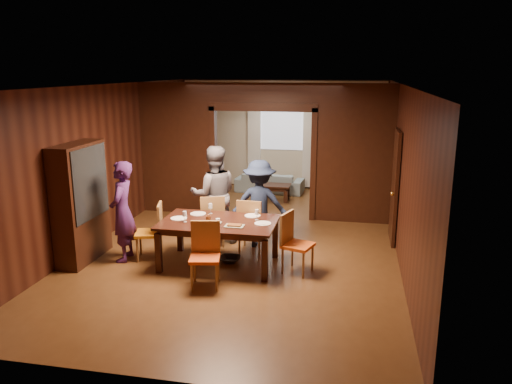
% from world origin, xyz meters
% --- Properties ---
extents(floor, '(9.00, 9.00, 0.00)m').
position_xyz_m(floor, '(0.00, 0.00, 0.00)').
color(floor, '#543217').
rests_on(floor, ground).
extents(ceiling, '(5.50, 9.00, 0.02)m').
position_xyz_m(ceiling, '(0.00, 0.00, 2.90)').
color(ceiling, silver).
rests_on(ceiling, room_walls).
extents(room_walls, '(5.52, 9.01, 2.90)m').
position_xyz_m(room_walls, '(0.00, 1.89, 1.51)').
color(room_walls, black).
rests_on(room_walls, floor).
extents(person_purple, '(0.50, 0.68, 1.71)m').
position_xyz_m(person_purple, '(-1.84, -1.39, 0.85)').
color(person_purple, '#3F1C52').
rests_on(person_purple, floor).
extents(person_grey, '(1.07, 0.95, 1.82)m').
position_xyz_m(person_grey, '(-0.58, -0.21, 0.91)').
color(person_grey, slate).
rests_on(person_grey, floor).
extents(person_navy, '(1.08, 0.67, 1.60)m').
position_xyz_m(person_navy, '(0.29, -0.27, 0.80)').
color(person_navy, '#19243F').
rests_on(person_navy, floor).
extents(sofa, '(1.81, 0.82, 0.52)m').
position_xyz_m(sofa, '(-0.22, 3.85, 0.26)').
color(sofa, '#88A4B2').
rests_on(sofa, floor).
extents(serving_bowl, '(0.36, 0.36, 0.09)m').
position_xyz_m(serving_bowl, '(-0.05, -1.16, 0.80)').
color(serving_bowl, black).
rests_on(serving_bowl, dining_table).
extents(dining_table, '(1.88, 1.17, 0.76)m').
position_xyz_m(dining_table, '(-0.19, -1.31, 0.38)').
color(dining_table, black).
rests_on(dining_table, floor).
extents(coffee_table, '(0.80, 0.50, 0.40)m').
position_xyz_m(coffee_table, '(0.03, 3.00, 0.20)').
color(coffee_table, black).
rests_on(coffee_table, floor).
extents(chair_left, '(0.54, 0.54, 0.97)m').
position_xyz_m(chair_left, '(-1.45, -1.26, 0.48)').
color(chair_left, '#C57212').
rests_on(chair_left, floor).
extents(chair_right, '(0.56, 0.56, 0.97)m').
position_xyz_m(chair_right, '(1.12, -1.36, 0.48)').
color(chair_right, '#E65915').
rests_on(chair_right, floor).
extents(chair_far_l, '(0.56, 0.56, 0.97)m').
position_xyz_m(chair_far_l, '(-0.57, -0.39, 0.48)').
color(chair_far_l, '#D14B13').
rests_on(chair_far_l, floor).
extents(chair_far_r, '(0.46, 0.46, 0.97)m').
position_xyz_m(chair_far_r, '(0.20, -0.53, 0.48)').
color(chair_far_r, '#EE4C16').
rests_on(chair_far_r, floor).
extents(chair_near, '(0.52, 0.52, 0.97)m').
position_xyz_m(chair_near, '(-0.18, -2.18, 0.48)').
color(chair_near, '#CC4613').
rests_on(chair_near, floor).
extents(hutch, '(0.40, 1.20, 2.00)m').
position_xyz_m(hutch, '(-2.53, -1.50, 1.00)').
color(hutch, black).
rests_on(hutch, floor).
extents(door_right, '(0.06, 0.90, 2.10)m').
position_xyz_m(door_right, '(2.70, 0.50, 1.05)').
color(door_right, black).
rests_on(door_right, floor).
extents(window_far, '(1.20, 0.03, 1.30)m').
position_xyz_m(window_far, '(0.00, 4.44, 1.70)').
color(window_far, silver).
rests_on(window_far, back_wall).
extents(curtain_left, '(0.35, 0.06, 2.40)m').
position_xyz_m(curtain_left, '(-0.75, 4.40, 1.25)').
color(curtain_left, white).
rests_on(curtain_left, back_wall).
extents(curtain_right, '(0.35, 0.06, 2.40)m').
position_xyz_m(curtain_right, '(0.75, 4.40, 1.25)').
color(curtain_right, white).
rests_on(curtain_right, back_wall).
extents(plate_left, '(0.27, 0.27, 0.01)m').
position_xyz_m(plate_left, '(-0.88, -1.31, 0.77)').
color(plate_left, white).
rests_on(plate_left, dining_table).
extents(plate_far_l, '(0.27, 0.27, 0.01)m').
position_xyz_m(plate_far_l, '(-0.65, -0.99, 0.77)').
color(plate_far_l, silver).
rests_on(plate_far_l, dining_table).
extents(plate_far_r, '(0.27, 0.27, 0.01)m').
position_xyz_m(plate_far_r, '(0.29, -0.92, 0.77)').
color(plate_far_r, white).
rests_on(plate_far_r, dining_table).
extents(plate_right, '(0.27, 0.27, 0.01)m').
position_xyz_m(plate_right, '(0.54, -1.31, 0.77)').
color(plate_right, white).
rests_on(plate_right, dining_table).
extents(plate_near, '(0.27, 0.27, 0.01)m').
position_xyz_m(plate_near, '(-0.21, -1.69, 0.77)').
color(plate_near, silver).
rests_on(plate_near, dining_table).
extents(platter_a, '(0.30, 0.20, 0.04)m').
position_xyz_m(platter_a, '(-0.27, -1.47, 0.78)').
color(platter_a, gray).
rests_on(platter_a, dining_table).
extents(platter_b, '(0.30, 0.20, 0.04)m').
position_xyz_m(platter_b, '(0.13, -1.54, 0.78)').
color(platter_b, gray).
rests_on(platter_b, dining_table).
extents(wineglass_left, '(0.08, 0.08, 0.18)m').
position_xyz_m(wineglass_left, '(-0.72, -1.46, 0.85)').
color(wineglass_left, silver).
rests_on(wineglass_left, dining_table).
extents(wineglass_far, '(0.08, 0.08, 0.18)m').
position_xyz_m(wineglass_far, '(-0.44, -0.92, 0.85)').
color(wineglass_far, silver).
rests_on(wineglass_far, dining_table).
extents(wineglass_right, '(0.08, 0.08, 0.18)m').
position_xyz_m(wineglass_right, '(0.41, -1.13, 0.85)').
color(wineglass_right, white).
rests_on(wineglass_right, dining_table).
extents(tumbler, '(0.07, 0.07, 0.14)m').
position_xyz_m(tumbler, '(-0.12, -1.62, 0.83)').
color(tumbler, white).
rests_on(tumbler, dining_table).
extents(condiment_jar, '(0.08, 0.08, 0.11)m').
position_xyz_m(condiment_jar, '(-0.36, -1.35, 0.82)').
color(condiment_jar, '#532913').
rests_on(condiment_jar, dining_table).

